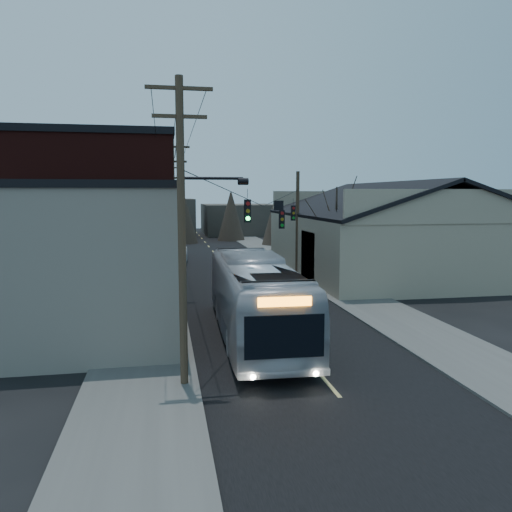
% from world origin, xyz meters
% --- Properties ---
extents(ground, '(160.00, 160.00, 0.00)m').
position_xyz_m(ground, '(0.00, 0.00, 0.00)').
color(ground, black).
rests_on(ground, ground).
extents(road_surface, '(9.00, 110.00, 0.02)m').
position_xyz_m(road_surface, '(0.00, 30.00, 0.01)').
color(road_surface, black).
rests_on(road_surface, ground).
extents(sidewalk_left, '(4.00, 110.00, 0.12)m').
position_xyz_m(sidewalk_left, '(-6.50, 30.00, 0.06)').
color(sidewalk_left, '#474744').
rests_on(sidewalk_left, ground).
extents(sidewalk_right, '(4.00, 110.00, 0.12)m').
position_xyz_m(sidewalk_right, '(6.50, 30.00, 0.06)').
color(sidewalk_right, '#474744').
rests_on(sidewalk_right, ground).
extents(building_clapboard, '(8.00, 8.00, 7.00)m').
position_xyz_m(building_clapboard, '(-9.00, 9.00, 3.50)').
color(building_clapboard, '#6D645A').
rests_on(building_clapboard, ground).
extents(building_brick, '(10.00, 12.00, 10.00)m').
position_xyz_m(building_brick, '(-10.00, 20.00, 5.00)').
color(building_brick, black).
rests_on(building_brick, ground).
extents(building_left_far, '(9.00, 14.00, 7.00)m').
position_xyz_m(building_left_far, '(-9.50, 36.00, 3.50)').
color(building_left_far, '#37322C').
rests_on(building_left_far, ground).
extents(warehouse, '(16.16, 20.60, 7.73)m').
position_xyz_m(warehouse, '(13.00, 25.00, 2.70)').
color(warehouse, gray).
rests_on(warehouse, ground).
extents(building_far_left, '(10.00, 12.00, 6.00)m').
position_xyz_m(building_far_left, '(-6.00, 65.00, 3.00)').
color(building_far_left, '#37322C').
rests_on(building_far_left, ground).
extents(building_far_right, '(12.00, 14.00, 5.00)m').
position_xyz_m(building_far_right, '(7.00, 70.00, 2.50)').
color(building_far_right, '#37322C').
rests_on(building_far_right, ground).
extents(bare_tree, '(0.40, 0.40, 7.20)m').
position_xyz_m(bare_tree, '(6.50, 20.00, 3.60)').
color(bare_tree, black).
rests_on(bare_tree, ground).
extents(utility_lines, '(11.24, 45.28, 10.50)m').
position_xyz_m(utility_lines, '(-3.11, 24.14, 4.95)').
color(utility_lines, '#382B1E').
rests_on(utility_lines, ground).
extents(bus, '(3.58, 13.58, 3.76)m').
position_xyz_m(bus, '(-1.49, 8.48, 1.88)').
color(bus, '#A6AAB2').
rests_on(bus, ground).
extents(parked_car, '(1.97, 4.78, 1.54)m').
position_xyz_m(parked_car, '(-4.26, 35.00, 0.77)').
color(parked_car, '#A6A8AE').
rests_on(parked_car, ground).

